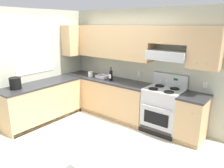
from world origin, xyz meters
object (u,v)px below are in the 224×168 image
object	(u,v)px
stove	(163,110)
wine_bottle	(111,75)
bowl	(103,77)
bucket	(15,83)
paper_towel_roll	(90,74)

from	to	relation	value
stove	wine_bottle	size ratio (longest dim) A/B	3.44
stove	bowl	xyz separation A→B (m)	(-1.68, 0.02, 0.45)
bowl	bucket	bearing A→B (deg)	-112.64
stove	paper_towel_roll	xyz separation A→B (m)	(-1.98, -0.11, 0.50)
wine_bottle	paper_towel_roll	bearing A→B (deg)	-176.49
bowl	paper_towel_roll	xyz separation A→B (m)	(-0.30, -0.13, 0.05)
wine_bottle	bucket	world-z (taller)	wine_bottle
stove	paper_towel_roll	distance (m)	2.04
bucket	paper_towel_roll	size ratio (longest dim) A/B	1.84
stove	wine_bottle	world-z (taller)	wine_bottle
wine_bottle	paper_towel_roll	world-z (taller)	wine_bottle
wine_bottle	stove	bearing A→B (deg)	2.95
bucket	paper_towel_roll	distance (m)	1.80
bowl	bucket	size ratio (longest dim) A/B	1.20
paper_towel_roll	bowl	bearing A→B (deg)	23.53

